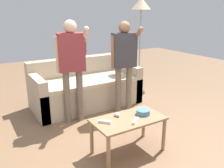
% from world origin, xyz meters
% --- Properties ---
extents(ground_plane, '(12.00, 12.00, 0.00)m').
position_xyz_m(ground_plane, '(0.00, 0.00, 0.00)').
color(ground_plane, brown).
extents(couch, '(1.90, 0.88, 0.83)m').
position_xyz_m(couch, '(0.12, 1.39, 0.31)').
color(couch, '#B7A88E').
rests_on(couch, ground).
extents(coffee_table, '(0.85, 0.46, 0.45)m').
position_xyz_m(coffee_table, '(-0.11, -0.30, 0.38)').
color(coffee_table, '#997551').
rests_on(coffee_table, ground).
extents(snack_bowl, '(0.17, 0.17, 0.06)m').
position_xyz_m(snack_bowl, '(0.11, -0.29, 0.48)').
color(snack_bowl, teal).
rests_on(snack_bowl, coffee_table).
extents(game_remote_nunchuk, '(0.06, 0.09, 0.05)m').
position_xyz_m(game_remote_nunchuk, '(-0.20, -0.17, 0.47)').
color(game_remote_nunchuk, white).
rests_on(game_remote_nunchuk, coffee_table).
extents(floor_lamp, '(0.38, 0.38, 1.90)m').
position_xyz_m(floor_lamp, '(1.34, 1.39, 1.68)').
color(floor_lamp, '#2D2D33').
rests_on(floor_lamp, ground).
extents(player_left, '(0.44, 0.41, 1.55)m').
position_xyz_m(player_left, '(-0.33, 0.86, 0.97)').
color(player_left, '#756656').
rests_on(player_left, ground).
extents(player_right, '(0.44, 0.37, 1.51)m').
position_xyz_m(player_right, '(0.52, 0.75, 0.95)').
color(player_right, '#756656').
rests_on(player_right, ground).
extents(game_remote_wand_near, '(0.13, 0.13, 0.03)m').
position_xyz_m(game_remote_wand_near, '(-0.41, -0.25, 0.46)').
color(game_remote_wand_near, white).
rests_on(game_remote_wand_near, coffee_table).
extents(game_remote_wand_far, '(0.14, 0.11, 0.03)m').
position_xyz_m(game_remote_wand_far, '(-0.10, -0.42, 0.46)').
color(game_remote_wand_far, white).
rests_on(game_remote_wand_far, coffee_table).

